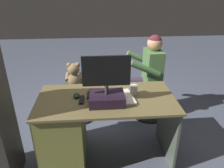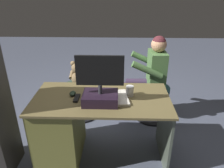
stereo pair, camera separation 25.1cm
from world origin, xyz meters
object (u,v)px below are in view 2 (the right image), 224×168
at_px(teddy_bear, 78,74).
at_px(visitor_chair, 154,100).
at_px(monitor, 100,90).
at_px(keyboard, 104,94).
at_px(cup, 130,91).
at_px(computer_mouse, 73,93).
at_px(office_chair_teddy, 80,98).
at_px(person, 149,72).
at_px(tv_remote, 77,98).
at_px(desk, 68,125).

xyz_separation_m(teddy_bear, visitor_chair, (-1.03, 0.05, -0.35)).
relative_size(monitor, keyboard, 1.08).
bearing_deg(cup, computer_mouse, 0.96).
xyz_separation_m(office_chair_teddy, person, (-0.94, 0.04, 0.42)).
bearing_deg(person, monitor, 56.93).
bearing_deg(tv_remote, person, -133.77).
height_order(teddy_bear, visitor_chair, teddy_bear).
relative_size(keyboard, person, 0.37).
xyz_separation_m(keyboard, visitor_chair, (-0.62, -0.71, -0.46)).
relative_size(computer_mouse, cup, 0.96).
bearing_deg(person, visitor_chair, 177.72).
bearing_deg(visitor_chair, office_chair_teddy, -2.28).
xyz_separation_m(keyboard, cup, (-0.25, 0.00, 0.04)).
relative_size(keyboard, cup, 4.19).
bearing_deg(visitor_chair, teddy_bear, -2.89).
distance_m(office_chair_teddy, teddy_bear, 0.36).
xyz_separation_m(desk, visitor_chair, (-1.00, -0.77, -0.12)).
height_order(teddy_bear, person, person).
relative_size(computer_mouse, teddy_bear, 0.28).
distance_m(desk, monitor, 0.59).
bearing_deg(office_chair_teddy, cup, 130.81).
height_order(monitor, tv_remote, monitor).
relative_size(desk, visitor_chair, 2.62).
bearing_deg(monitor, desk, -14.57).
bearing_deg(desk, office_chair_teddy, -88.16).
xyz_separation_m(cup, office_chair_teddy, (0.65, -0.75, -0.51)).
distance_m(desk, computer_mouse, 0.36).
bearing_deg(office_chair_teddy, visitor_chair, 177.72).
bearing_deg(computer_mouse, visitor_chair, -142.39).
bearing_deg(keyboard, monitor, 80.36).
distance_m(visitor_chair, person, 0.42).
bearing_deg(computer_mouse, person, -139.45).
bearing_deg(monitor, visitor_chair, -127.16).
bearing_deg(monitor, office_chair_teddy, -67.22).
height_order(keyboard, cup, cup).
distance_m(desk, teddy_bear, 0.85).
bearing_deg(visitor_chair, computer_mouse, 37.61).
distance_m(desk, person, 1.23).
bearing_deg(keyboard, desk, 8.51).
bearing_deg(keyboard, visitor_chair, -131.36).
height_order(office_chair_teddy, teddy_bear, teddy_bear).
xyz_separation_m(tv_remote, teddy_bear, (0.14, -0.85, -0.11)).
height_order(monitor, cup, monitor).
bearing_deg(computer_mouse, office_chair_teddy, -83.37).
relative_size(visitor_chair, person, 0.45).
height_order(keyboard, computer_mouse, computer_mouse).
height_order(office_chair_teddy, person, person).
distance_m(desk, visitor_chair, 1.26).
relative_size(desk, teddy_bear, 3.91).
distance_m(keyboard, visitor_chair, 1.05).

